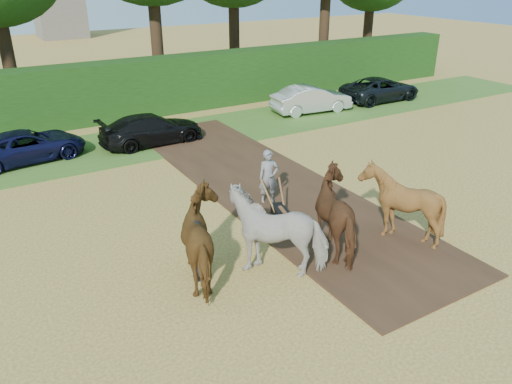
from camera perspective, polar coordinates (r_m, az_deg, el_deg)
The scene contains 7 objects.
ground at distance 13.04m, azimuth 11.99°, elevation -11.05°, with size 120.00×120.00×0.00m, color gold.
earth_strip at distance 18.68m, azimuth 1.05°, elevation 0.98°, with size 4.50×17.00×0.05m, color #472D1C.
grass_verge at distance 24.01m, azimuth -10.97°, elevation 5.91°, with size 50.00×5.00×0.03m, color #38601E.
hedgerow at distance 27.76m, azimuth -14.59°, elevation 11.25°, with size 46.00×1.60×3.00m, color #14380F.
spectator_far at distance 12.87m, azimuth -6.76°, elevation -6.70°, with size 0.98×0.41×1.67m, color #22252D.
plough_team at distance 13.75m, azimuth 6.18°, elevation -3.11°, with size 7.86×5.57×2.28m.
parked_cars at distance 23.89m, azimuth -11.35°, elevation 7.49°, with size 35.02×2.99×1.49m.
Camera 1 is at (-7.62, -7.52, 7.44)m, focal length 35.00 mm.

